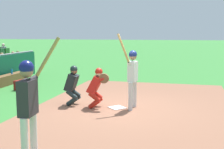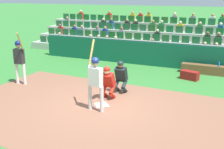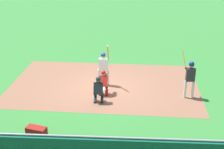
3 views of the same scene
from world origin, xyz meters
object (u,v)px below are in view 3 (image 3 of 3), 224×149
equipment_duffel_bag (36,132)px  on_deck_batter (190,75)px  catcher_crouching (104,81)px  home_plate_marker (103,88)px  home_plate_umpire (98,88)px  batter_at_plate (104,65)px

equipment_duffel_bag → on_deck_batter: on_deck_batter is taller
catcher_crouching → home_plate_marker: bearing=96.0°
home_plate_umpire → equipment_duffel_bag: 3.64m
home_plate_marker → on_deck_batter: 4.41m
catcher_crouching → equipment_duffel_bag: size_ratio=1.63×
on_deck_batter → catcher_crouching: bearing=178.2°
home_plate_marker → catcher_crouching: size_ratio=0.35×
home_plate_umpire → equipment_duffel_bag: (-2.14, -2.90, -0.52)m
home_plate_marker → home_plate_umpire: size_ratio=0.34×
catcher_crouching → home_plate_umpire: (-0.17, -0.84, 0.00)m
home_plate_marker → batter_at_plate: (-0.02, 0.47, 1.11)m
home_plate_marker → on_deck_batter: size_ratio=0.19×
batter_at_plate → equipment_duffel_bag: batter_at_plate is taller
equipment_duffel_bag → batter_at_plate: bearing=80.5°
equipment_duffel_bag → home_plate_umpire: bearing=68.8°
batter_at_plate → on_deck_batter: bearing=-16.3°
home_plate_umpire → on_deck_batter: bearing=9.4°
home_plate_marker → batter_at_plate: batter_at_plate is taller
on_deck_batter → home_plate_umpire: bearing=-170.6°
catcher_crouching → home_plate_umpire: home_plate_umpire is taller
home_plate_umpire → on_deck_batter: size_ratio=0.58×
home_plate_marker → equipment_duffel_bag: equipment_duffel_bag is taller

